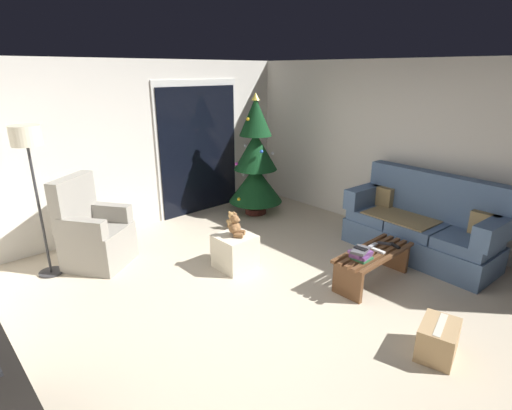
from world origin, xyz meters
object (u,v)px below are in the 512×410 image
Objects in this scene: christmas_tree at (256,163)px; armchair at (94,234)px; cell_phone at (361,248)px; couch at (422,226)px; remote_white at (378,251)px; remote_black at (395,246)px; remote_graphite at (384,243)px; teddy_bear_honey_by_tree at (232,221)px; book_stack at (361,254)px; remote_silver at (373,245)px; floor_lamp at (28,151)px; cardboard_box_taped_mid_floor at (438,340)px; teddy_bear_chestnut at (235,227)px; ottoman at (235,251)px; coffee_table at (373,261)px.

armchair is at bearing -179.78° from christmas_tree.
couch is at bearing -4.27° from cell_phone.
remote_white is 1.00× the size of remote_black.
remote_graphite is 0.55× the size of teddy_bear_honey_by_tree.
book_stack is 1.89× the size of cell_phone.
remote_graphite is 0.54m from book_stack.
remote_graphite is 2.40m from teddy_bear_honey_by_tree.
book_stack is at bearing -1.14° from cell_phone.
remote_white is at bearing -34.53° from remote_silver.
christmas_tree is at bearing 20.02° from teddy_bear_honey_by_tree.
remote_white is 0.09× the size of floor_lamp.
remote_graphite is 0.33× the size of cardboard_box_taped_mid_floor.
remote_white is 1.08× the size of cell_phone.
remote_white is at bearing -85.72° from teddy_bear_honey_by_tree.
floor_lamp is (-2.72, 2.79, 1.10)m from remote_white.
book_stack is at bearing -48.88° from floor_lamp.
cell_phone is 3.23m from armchair.
floor_lamp is at bearing 131.12° from book_stack.
remote_white is 1.00× the size of remote_graphite.
floor_lamp is 4.52m from cardboard_box_taped_mid_floor.
remote_white is 1.00× the size of remote_silver.
teddy_bear_chestnut is 2.46m from cardboard_box_taped_mid_floor.
ottoman is at bearing 95.90° from cardboard_box_taped_mid_floor.
coffee_table is at bearing -50.35° from armchair.
couch is 7.29× the size of book_stack.
remote_white is 0.27m from remote_black.
remote_black is at bearing -47.85° from armchair.
armchair is (-2.46, 2.72, -0.00)m from remote_black.
teddy_bear_chestnut is at bearing 95.78° from cardboard_box_taped_mid_floor.
book_stack is at bearing -178.65° from coffee_table.
book_stack is 2.82m from christmas_tree.
remote_white and remote_silver have the same top height.
armchair is 2.05m from teddy_bear_honey_by_tree.
christmas_tree is at bearing 107.58° from remote_black.
book_stack is at bearing -64.88° from teddy_bear_chestnut.
book_stack is 0.95× the size of teddy_bear_chestnut.
book_stack is at bearing -54.39° from armchair.
armchair is (-2.20, 2.67, -0.00)m from remote_white.
book_stack is at bearing 155.08° from remote_graphite.
christmas_tree is 1.10m from teddy_bear_honey_by_tree.
cardboard_box_taped_mid_floor is at bearing -62.18° from floor_lamp.
teddy_bear_honey_by_tree is at bearing -159.98° from christmas_tree.
cardboard_box_taped_mid_floor is at bearing -122.63° from coffee_table.
teddy_bear_chestnut is at bearing -55.54° from ottoman.
teddy_bear_chestnut is (-1.03, 1.27, 0.14)m from remote_silver.
floor_lamp is at bearing 134.45° from coffee_table.
remote_graphite is (0.25, 0.02, 0.14)m from coffee_table.
remote_black is 1.91m from ottoman.
remote_white is 0.55× the size of teddy_bear_chestnut.
ottoman is (-0.64, 1.37, -0.25)m from book_stack.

